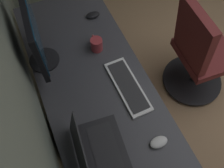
{
  "coord_description": "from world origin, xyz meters",
  "views": [
    {
      "loc": [
        -0.2,
        1.85,
        2.08
      ],
      "look_at": [
        0.39,
        1.6,
        0.95
      ],
      "focal_mm": 39.27,
      "sensor_mm": 36.0,
      "label": 1
    }
  ],
  "objects_px": {
    "drawer_pedestal": "(103,130)",
    "coffee_mug": "(96,44)",
    "office_chair": "(198,56)",
    "mouse_spare": "(93,15)",
    "mouse_main": "(159,142)",
    "laptop_left": "(95,148)",
    "monitor_primary": "(34,33)",
    "keyboard_main": "(128,86)"
  },
  "relations": [
    {
      "from": "mouse_spare",
      "to": "office_chair",
      "type": "height_order",
      "value": "office_chair"
    },
    {
      "from": "mouse_spare",
      "to": "office_chair",
      "type": "relative_size",
      "value": 0.11
    },
    {
      "from": "laptop_left",
      "to": "mouse_spare",
      "type": "xyz_separation_m",
      "value": [
        0.95,
        -0.35,
        -0.03
      ]
    },
    {
      "from": "mouse_main",
      "to": "office_chair",
      "type": "relative_size",
      "value": 0.11
    },
    {
      "from": "monitor_primary",
      "to": "office_chair",
      "type": "xyz_separation_m",
      "value": [
        -0.24,
        -1.15,
        -0.54
      ]
    },
    {
      "from": "keyboard_main",
      "to": "mouse_main",
      "type": "height_order",
      "value": "mouse_main"
    },
    {
      "from": "monitor_primary",
      "to": "mouse_spare",
      "type": "xyz_separation_m",
      "value": [
        0.25,
        -0.44,
        -0.25
      ]
    },
    {
      "from": "drawer_pedestal",
      "to": "mouse_main",
      "type": "xyz_separation_m",
      "value": [
        -0.32,
        -0.21,
        0.4
      ]
    },
    {
      "from": "drawer_pedestal",
      "to": "mouse_main",
      "type": "height_order",
      "value": "mouse_main"
    },
    {
      "from": "laptop_left",
      "to": "drawer_pedestal",
      "type": "bearing_deg",
      "value": -28.85
    },
    {
      "from": "coffee_mug",
      "to": "monitor_primary",
      "type": "bearing_deg",
      "value": 82.84
    },
    {
      "from": "mouse_spare",
      "to": "coffee_mug",
      "type": "height_order",
      "value": "coffee_mug"
    },
    {
      "from": "office_chair",
      "to": "keyboard_main",
      "type": "bearing_deg",
      "value": 102.72
    },
    {
      "from": "drawer_pedestal",
      "to": "laptop_left",
      "type": "distance_m",
      "value": 0.5
    },
    {
      "from": "mouse_spare",
      "to": "coffee_mug",
      "type": "bearing_deg",
      "value": 163.73
    },
    {
      "from": "monitor_primary",
      "to": "laptop_left",
      "type": "height_order",
      "value": "monitor_primary"
    },
    {
      "from": "mouse_spare",
      "to": "drawer_pedestal",
      "type": "bearing_deg",
      "value": 162.42
    },
    {
      "from": "laptop_left",
      "to": "mouse_main",
      "type": "relative_size",
      "value": 3.44
    },
    {
      "from": "mouse_main",
      "to": "laptop_left",
      "type": "bearing_deg",
      "value": 73.67
    },
    {
      "from": "monitor_primary",
      "to": "office_chair",
      "type": "relative_size",
      "value": 0.52
    },
    {
      "from": "keyboard_main",
      "to": "drawer_pedestal",
      "type": "bearing_deg",
      "value": 107.71
    },
    {
      "from": "mouse_spare",
      "to": "coffee_mug",
      "type": "distance_m",
      "value": 0.31
    },
    {
      "from": "laptop_left",
      "to": "mouse_main",
      "type": "bearing_deg",
      "value": -106.33
    },
    {
      "from": "coffee_mug",
      "to": "office_chair",
      "type": "xyz_separation_m",
      "value": [
        -0.2,
        -0.8,
        -0.32
      ]
    },
    {
      "from": "monitor_primary",
      "to": "laptop_left",
      "type": "relative_size",
      "value": 1.4
    },
    {
      "from": "keyboard_main",
      "to": "office_chair",
      "type": "bearing_deg",
      "value": -77.28
    },
    {
      "from": "laptop_left",
      "to": "office_chair",
      "type": "distance_m",
      "value": 1.2
    },
    {
      "from": "keyboard_main",
      "to": "coffee_mug",
      "type": "relative_size",
      "value": 3.5
    },
    {
      "from": "drawer_pedestal",
      "to": "monitor_primary",
      "type": "bearing_deg",
      "value": 24.2
    },
    {
      "from": "keyboard_main",
      "to": "mouse_spare",
      "type": "bearing_deg",
      "value": -1.71
    },
    {
      "from": "mouse_main",
      "to": "drawer_pedestal",
      "type": "bearing_deg",
      "value": 33.3
    },
    {
      "from": "drawer_pedestal",
      "to": "office_chair",
      "type": "height_order",
      "value": "office_chair"
    },
    {
      "from": "mouse_spare",
      "to": "coffee_mug",
      "type": "xyz_separation_m",
      "value": [
        -0.29,
        0.09,
        0.03
      ]
    },
    {
      "from": "drawer_pedestal",
      "to": "mouse_spare",
      "type": "distance_m",
      "value": 0.86
    },
    {
      "from": "laptop_left",
      "to": "coffee_mug",
      "type": "bearing_deg",
      "value": -22.23
    },
    {
      "from": "monitor_primary",
      "to": "coffee_mug",
      "type": "bearing_deg",
      "value": -97.16
    },
    {
      "from": "drawer_pedestal",
      "to": "coffee_mug",
      "type": "xyz_separation_m",
      "value": [
        0.43,
        -0.14,
        0.43
      ]
    },
    {
      "from": "monitor_primary",
      "to": "mouse_main",
      "type": "xyz_separation_m",
      "value": [
        -0.8,
        -0.43,
        -0.25
      ]
    },
    {
      "from": "keyboard_main",
      "to": "laptop_left",
      "type": "bearing_deg",
      "value": 131.25
    },
    {
      "from": "keyboard_main",
      "to": "coffee_mug",
      "type": "distance_m",
      "value": 0.37
    },
    {
      "from": "mouse_main",
      "to": "office_chair",
      "type": "height_order",
      "value": "office_chair"
    },
    {
      "from": "mouse_spare",
      "to": "monitor_primary",
      "type": "bearing_deg",
      "value": 119.24
    }
  ]
}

